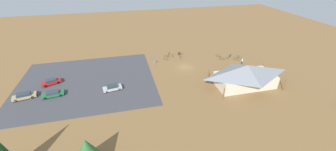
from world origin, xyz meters
TOP-DOWN VIEW (x-y plane):
  - ground at (0.00, 0.00)m, footprint 160.00×160.00m
  - parking_lot_asphalt at (26.71, 1.94)m, footprint 33.22×28.42m
  - bike_pavilion at (-11.01, 12.85)m, footprint 15.78×8.85m
  - trash_bin at (-0.78, -9.18)m, footprint 0.60×0.60m
  - lot_sign at (8.43, -3.54)m, footprint 0.56×0.08m
  - pine_center at (23.75, 28.48)m, footprint 3.91×3.91m
  - bicycle_teal_edge_south at (-18.25, -2.06)m, footprint 0.67×1.62m
  - bicycle_black_near_sign at (3.52, -8.03)m, footprint 1.48×0.76m
  - bicycle_white_edge_north at (-14.77, -2.56)m, footprint 1.56×0.80m
  - bicycle_silver_yard_left at (1.61, -8.21)m, footprint 0.48×1.73m
  - bicycle_green_back_row at (-16.52, -0.76)m, footprint 1.36×1.27m
  - bicycle_red_front_row at (-12.51, -2.23)m, footprint 1.48×0.99m
  - bicycle_blue_by_bin at (-1.10, -8.73)m, footprint 1.65×0.66m
  - bicycle_orange_lone_east at (4.31, -6.24)m, footprint 1.34×0.95m
  - bicycle_yellow_yard_center at (-12.46, -4.53)m, footprint 0.87×1.49m
  - bicycle_purple_trailside at (-0.44, -6.30)m, footprint 0.60×1.61m
  - bicycle_teal_mid_cluster at (2.39, -9.78)m, footprint 0.93×1.52m
  - bicycle_black_yard_front at (-16.19, -3.70)m, footprint 1.33×1.13m
  - car_silver_second_row at (20.43, 7.46)m, footprint 4.53×2.44m
  - car_red_back_corner at (35.06, 1.15)m, footprint 4.59×3.23m
  - car_tan_near_entry at (39.43, 6.34)m, footprint 4.99×2.71m
  - car_green_aisle_side at (33.47, 6.87)m, footprint 4.80×2.45m
  - visitor_at_bikes at (-16.90, 2.00)m, footprint 0.38×0.40m

SIDE VIEW (x-z plane):
  - ground at x=0.00m, z-range 0.00..0.00m
  - parking_lot_asphalt at x=26.71m, z-range 0.00..0.05m
  - bicycle_orange_lone_east at x=4.31m, z-range -0.02..0.71m
  - bicycle_black_near_sign at x=3.52m, z-range -0.04..0.74m
  - bicycle_red_front_row at x=-12.51m, z-range -0.06..0.78m
  - bicycle_teal_mid_cluster at x=2.39m, z-range -0.06..0.78m
  - bicycle_purple_trailside at x=-0.44m, z-range -0.04..0.78m
  - bicycle_silver_yard_left at x=1.61m, z-range -0.04..0.78m
  - bicycle_yellow_yard_center at x=-12.46m, z-range -0.04..0.80m
  - bicycle_black_yard_front at x=-16.19m, z-range -0.04..0.81m
  - bicycle_white_edge_north at x=-14.77m, z-range -0.03..0.81m
  - bicycle_blue_by_bin at x=-1.10m, z-range -0.04..0.83m
  - bicycle_teal_edge_south at x=-18.25m, z-range -0.04..0.83m
  - bicycle_green_back_row at x=-16.52m, z-range -0.04..0.84m
  - trash_bin at x=-0.78m, z-range 0.00..0.90m
  - car_green_aisle_side at x=33.47m, z-range 0.06..1.30m
  - car_silver_second_row at x=20.43m, z-range 0.05..1.36m
  - car_tan_near_entry at x=39.43m, z-range 0.05..1.41m
  - car_red_back_corner at x=35.06m, z-range 0.05..1.42m
  - visitor_at_bikes at x=-16.90m, z-range 0.05..1.82m
  - lot_sign at x=8.43m, z-range 0.31..2.51m
  - bike_pavilion at x=-11.01m, z-range 0.28..5.76m
  - pine_center at x=23.75m, z-range 0.90..6.66m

